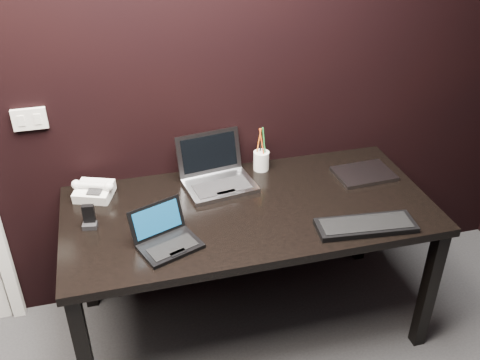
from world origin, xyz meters
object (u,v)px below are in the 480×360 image
object	(u,v)px
ext_keyboard	(366,225)
closed_laptop	(364,174)
silver_laptop	(217,177)
mobile_phone	(89,219)
pen_cup	(261,160)
netbook	(166,238)
desk	(249,221)
desk_phone	(94,191)

from	to	relation	value
ext_keyboard	closed_laptop	xyz separation A→B (m)	(0.19, 0.41, -0.00)
silver_laptop	mobile_phone	xyz separation A→B (m)	(-0.61, -0.20, -0.00)
pen_cup	netbook	bearing A→B (deg)	-138.20
closed_laptop	mobile_phone	xyz separation A→B (m)	(-1.35, -0.09, 0.03)
desk	silver_laptop	bearing A→B (deg)	113.13
desk	netbook	size ratio (longest dim) A/B	5.61
silver_laptop	desk_phone	xyz separation A→B (m)	(-0.59, 0.03, -0.01)
silver_laptop	desk_phone	size ratio (longest dim) A/B	1.74
ext_keyboard	pen_cup	bearing A→B (deg)	116.09
desk	closed_laptop	bearing A→B (deg)	11.12
ext_keyboard	pen_cup	xyz separation A→B (m)	(-0.30, 0.61, 0.04)
silver_laptop	pen_cup	world-z (taller)	pen_cup
ext_keyboard	desk_phone	size ratio (longest dim) A/B	2.11
desk	mobile_phone	xyz separation A→B (m)	(-0.71, 0.03, 0.12)
ext_keyboard	desk_phone	distance (m)	1.26
ext_keyboard	mobile_phone	size ratio (longest dim) A/B	4.21
desk	ext_keyboard	world-z (taller)	ext_keyboard
desk_phone	ext_keyboard	bearing A→B (deg)	-25.86
desk_phone	pen_cup	world-z (taller)	pen_cup
desk	ext_keyboard	xyz separation A→B (m)	(0.45, -0.29, 0.09)
mobile_phone	ext_keyboard	bearing A→B (deg)	-15.28
netbook	mobile_phone	xyz separation A→B (m)	(-0.31, 0.21, 0.01)
silver_laptop	ext_keyboard	size ratio (longest dim) A/B	0.83
netbook	mobile_phone	size ratio (longest dim) A/B	2.85
netbook	pen_cup	xyz separation A→B (m)	(0.56, 0.50, 0.02)
desk	pen_cup	size ratio (longest dim) A/B	7.21
closed_laptop	pen_cup	xyz separation A→B (m)	(-0.49, 0.19, 0.05)
desk	netbook	world-z (taller)	netbook
silver_laptop	pen_cup	xyz separation A→B (m)	(0.25, 0.09, 0.01)
silver_laptop	mobile_phone	bearing A→B (deg)	-161.82
netbook	closed_laptop	size ratio (longest dim) A/B	1.02
closed_laptop	desk	bearing A→B (deg)	-168.88
desk	pen_cup	xyz separation A→B (m)	(0.15, 0.32, 0.13)
ext_keyboard	mobile_phone	bearing A→B (deg)	164.72
silver_laptop	mobile_phone	size ratio (longest dim) A/B	3.47
silver_laptop	mobile_phone	world-z (taller)	silver_laptop
desk	mobile_phone	world-z (taller)	mobile_phone
netbook	ext_keyboard	bearing A→B (deg)	-6.95
closed_laptop	desk_phone	bearing A→B (deg)	173.97
silver_laptop	ext_keyboard	world-z (taller)	silver_laptop
silver_laptop	netbook	bearing A→B (deg)	-126.53
desk	netbook	distance (m)	0.46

